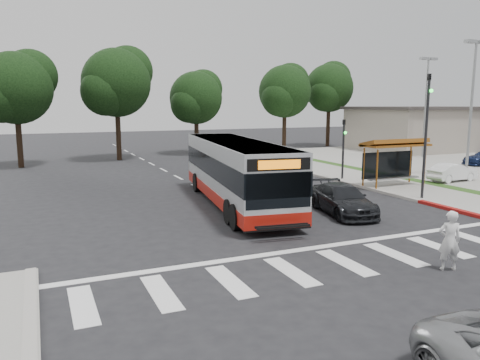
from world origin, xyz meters
TOP-DOWN VIEW (x-y plane):
  - ground at (0.00, 0.00)m, footprint 140.00×140.00m
  - sidewalk_east at (11.00, 8.00)m, footprint 4.00×40.00m
  - curb_east at (9.00, 8.00)m, footprint 0.30×40.00m
  - curb_east_red at (9.00, -2.00)m, footprint 0.32×6.00m
  - parking_lot at (23.00, 10.00)m, footprint 18.00×36.00m
  - commercial_building at (30.00, 22.00)m, footprint 14.00×10.00m
  - building_roof_cap at (30.00, 22.00)m, footprint 14.60×10.60m
  - crosswalk_ladder at (0.00, -5.00)m, footprint 18.00×2.60m
  - bus_shelter at (10.80, 5.10)m, footprint 4.20×1.60m
  - traffic_signal_ne_tall at (9.60, 1.49)m, footprint 0.18×0.37m
  - traffic_signal_ne_short at (9.60, 8.49)m, footprint 0.18×0.37m
  - lot_light_front at (18.00, 6.00)m, footprint 1.90×0.35m
  - lot_light_mid at (24.00, 16.00)m, footprint 1.90×0.35m
  - tree_ne_a at (16.08, 28.06)m, footprint 6.16×5.74m
  - tree_ne_b at (23.08, 30.06)m, footprint 6.16×5.74m
  - tree_north_a at (-1.92, 26.07)m, footprint 6.60×6.15m
  - tree_north_b at (6.07, 28.06)m, footprint 5.72×5.33m
  - tree_north_c at (-9.92, 24.06)m, footprint 6.16×5.74m
  - transit_bus at (0.21, 4.41)m, footprint 4.38×12.58m
  - pedestrian at (2.44, -6.79)m, footprint 0.80×0.69m
  - dark_sedan at (3.92, 0.63)m, footprint 2.71×4.86m
  - parked_car_1 at (15.50, 4.90)m, footprint 3.54×1.44m

SIDE VIEW (x-z plane):
  - ground at x=0.00m, z-range 0.00..0.00m
  - crosswalk_ladder at x=0.00m, z-range 0.00..0.01m
  - parking_lot at x=23.00m, z-range 0.00..0.10m
  - sidewalk_east at x=11.00m, z-range 0.00..0.12m
  - curb_east at x=9.00m, z-range 0.00..0.15m
  - curb_east_red at x=9.00m, z-range 0.00..0.15m
  - dark_sedan at x=3.92m, z-range 0.00..1.33m
  - parked_car_1 at x=15.50m, z-range 0.10..1.24m
  - pedestrian at x=2.44m, z-range 0.00..1.85m
  - transit_bus at x=0.21m, z-range 0.00..3.19m
  - commercial_building at x=30.00m, z-range 0.00..4.40m
  - bus_shelter at x=10.80m, z-range 0.92..3.78m
  - traffic_signal_ne_short at x=9.60m, z-range 0.48..4.48m
  - traffic_signal_ne_tall at x=9.60m, z-range 0.63..7.13m
  - building_roof_cap at x=30.00m, z-range 4.40..4.70m
  - tree_north_b at x=6.07m, z-range 1.45..9.88m
  - lot_light_front at x=18.00m, z-range 1.40..10.41m
  - lot_light_mid at x=24.00m, z-range 1.40..10.41m
  - tree_north_c at x=-9.92m, z-range 1.64..10.94m
  - tree_ne_a at x=16.08m, z-range 1.74..11.04m
  - tree_ne_b at x=23.08m, z-range 1.91..11.93m
  - tree_north_a at x=-1.92m, z-range 1.84..12.01m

